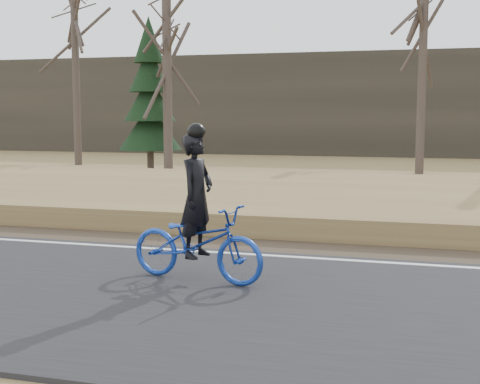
# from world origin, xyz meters

# --- Properties ---
(edge_line) EXTENTS (120.00, 0.12, 0.01)m
(edge_line) POSITION_xyz_m (0.00, 0.20, 0.07)
(edge_line) COLOR silver
(edge_line) RESTS_ON road
(shoulder) EXTENTS (120.00, 1.60, 0.04)m
(shoulder) POSITION_xyz_m (0.00, 1.20, 0.02)
(shoulder) COLOR #473A2B
(shoulder) RESTS_ON ground
(embankment) EXTENTS (120.00, 5.00, 0.44)m
(embankment) POSITION_xyz_m (0.00, 4.20, 0.22)
(embankment) COLOR olive
(embankment) RESTS_ON ground
(ballast) EXTENTS (120.00, 3.00, 0.45)m
(ballast) POSITION_xyz_m (0.00, 8.00, 0.23)
(ballast) COLOR slate
(ballast) RESTS_ON ground
(railroad) EXTENTS (120.00, 2.40, 0.29)m
(railroad) POSITION_xyz_m (0.00, 8.00, 0.53)
(railroad) COLOR black
(railroad) RESTS_ON ballast
(treeline_backdrop) EXTENTS (120.00, 4.00, 6.00)m
(treeline_backdrop) POSITION_xyz_m (0.00, 30.00, 3.00)
(treeline_backdrop) COLOR #383328
(treeline_backdrop) RESTS_ON ground
(cyclist) EXTENTS (2.21, 1.11, 2.27)m
(cyclist) POSITION_xyz_m (4.69, -1.73, 0.78)
(cyclist) COLOR #17399F
(cyclist) RESTS_ON road
(bare_tree_left) EXTENTS (0.36, 0.36, 8.84)m
(bare_tree_left) POSITION_xyz_m (-8.59, 18.19, 4.42)
(bare_tree_left) COLOR #50433B
(bare_tree_left) RESTS_ON ground
(bare_tree_near_left) EXTENTS (0.36, 0.36, 7.62)m
(bare_tree_near_left) POSITION_xyz_m (-2.13, 13.87, 3.81)
(bare_tree_near_left) COLOR #50433B
(bare_tree_near_left) RESTS_ON ground
(bare_tree_center) EXTENTS (0.36, 0.36, 8.87)m
(bare_tree_center) POSITION_xyz_m (7.39, 17.84, 4.43)
(bare_tree_center) COLOR #50433B
(bare_tree_center) RESTS_ON ground
(conifer) EXTENTS (2.60, 2.60, 6.44)m
(conifer) POSITION_xyz_m (-3.42, 15.08, 3.05)
(conifer) COLOR #50433B
(conifer) RESTS_ON ground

